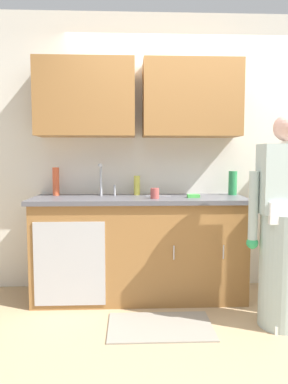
# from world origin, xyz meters

# --- Properties ---
(ground_plane) EXTENTS (9.00, 9.00, 0.00)m
(ground_plane) POSITION_xyz_m (0.00, 0.00, 0.00)
(ground_plane) COLOR tan
(kitchen_wall_with_uppers) EXTENTS (4.80, 0.44, 2.70)m
(kitchen_wall_with_uppers) POSITION_xyz_m (-0.14, 0.99, 1.48)
(kitchen_wall_with_uppers) COLOR silver
(kitchen_wall_with_uppers) RESTS_ON ground
(counter_cabinet) EXTENTS (1.90, 0.62, 0.90)m
(counter_cabinet) POSITION_xyz_m (-0.55, 0.70, 0.45)
(counter_cabinet) COLOR #9E6B38
(counter_cabinet) RESTS_ON ground
(countertop) EXTENTS (1.96, 0.66, 0.04)m
(countertop) POSITION_xyz_m (-0.55, 0.70, 0.92)
(countertop) COLOR #595960
(countertop) RESTS_ON counter_cabinet
(sink) EXTENTS (0.50, 0.36, 0.35)m
(sink) POSITION_xyz_m (-0.87, 0.71, 0.93)
(sink) COLOR #B7BABF
(sink) RESTS_ON counter_cabinet
(person_at_sink) EXTENTS (0.55, 0.34, 1.62)m
(person_at_sink) POSITION_xyz_m (0.52, 0.04, 0.69)
(person_at_sink) COLOR white
(person_at_sink) RESTS_ON ground
(floor_mat) EXTENTS (0.80, 0.50, 0.01)m
(floor_mat) POSITION_xyz_m (-0.41, 0.05, 0.01)
(floor_mat) COLOR gray
(floor_mat) RESTS_ON ground
(bottle_water_short) EXTENTS (0.06, 0.06, 0.19)m
(bottle_water_short) POSITION_xyz_m (-0.57, 0.90, 1.03)
(bottle_water_short) COLOR #D8D14C
(bottle_water_short) RESTS_ON countertop
(bottle_water_tall) EXTENTS (0.08, 0.08, 0.23)m
(bottle_water_tall) POSITION_xyz_m (0.37, 0.86, 1.06)
(bottle_water_tall) COLOR #2D8C4C
(bottle_water_tall) RESTS_ON countertop
(bottle_soap) EXTENTS (0.06, 0.06, 0.27)m
(bottle_soap) POSITION_xyz_m (-1.35, 0.88, 1.07)
(bottle_soap) COLOR #E05933
(bottle_soap) RESTS_ON countertop
(cup_by_sink) EXTENTS (0.08, 0.08, 0.09)m
(cup_by_sink) POSITION_xyz_m (-0.42, 0.57, 0.99)
(cup_by_sink) COLOR #B24C47
(cup_by_sink) RESTS_ON countertop
(knife_on_counter) EXTENTS (0.24, 0.08, 0.01)m
(knife_on_counter) POSITION_xyz_m (-0.37, 0.78, 0.94)
(knife_on_counter) COLOR silver
(knife_on_counter) RESTS_ON countertop
(sponge) EXTENTS (0.11, 0.07, 0.03)m
(sponge) POSITION_xyz_m (-0.06, 0.63, 0.96)
(sponge) COLOR #4CBF4C
(sponge) RESTS_ON countertop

